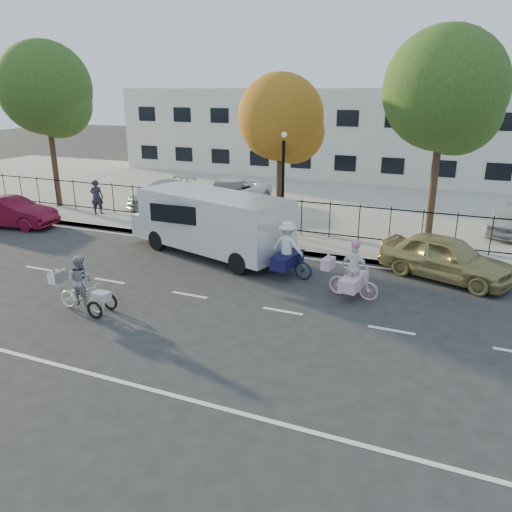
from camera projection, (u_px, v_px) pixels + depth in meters
The scene contains 22 objects.
ground at pixel (190, 295), 15.12m from camera, with size 120.00×120.00×0.00m, color #333334.
road_markings at pixel (190, 295), 15.12m from camera, with size 60.00×9.52×0.01m, color silver, non-canonical shape.
curb at pixel (255, 247), 19.51m from camera, with size 60.00×0.10×0.15m, color #A8A399.
sidewalk at pixel (265, 240), 20.43m from camera, with size 60.00×2.20×0.15m, color #A8A399.
parking_lot at pixel (323, 198), 28.20m from camera, with size 60.00×15.60×0.15m, color #A8A399.
iron_fence at pixel (274, 214), 21.13m from camera, with size 58.00×0.06×1.50m, color black, non-canonical shape.
building at pixel (363, 132), 36.01m from camera, with size 34.00×10.00×6.00m, color silver.
lamppost at pixel (283, 164), 19.89m from camera, with size 0.36×0.36×4.33m.
street_sign at pixel (231, 200), 21.30m from camera, with size 0.85×0.06×1.80m.
zebra_trike at pixel (82, 290), 13.89m from camera, with size 1.88×0.71×1.62m.
unicorn_bike at pixel (353, 277), 14.75m from camera, with size 1.81×1.28×1.79m.
bull_bike at pixel (286, 254), 16.42m from camera, with size 2.08×1.44×1.90m.
white_van at pixel (211, 221), 18.49m from camera, with size 7.00×3.81×2.32m.
red_sedan at pixel (11, 212), 22.43m from camera, with size 1.43×4.09×1.35m, color maroon.
gold_sedan at pixel (446, 257), 16.24m from camera, with size 1.71×4.25×1.45m, color #9F9356.
pedestrian at pixel (97, 197), 24.08m from camera, with size 0.61×0.40×1.67m, color black.
lot_car_a at pixel (162, 193), 26.05m from camera, with size 1.72×4.24×1.23m, color #B3B7BC.
lot_car_b at pixel (228, 193), 25.67m from camera, with size 2.32×5.03×1.40m, color white.
lot_car_c at pixel (228, 197), 24.92m from camera, with size 1.43×4.11×1.35m, color #4C4D54.
tree_west at pixel (49, 93), 24.32m from camera, with size 4.49×4.49×8.24m.
tree_mid at pixel (284, 122), 20.87m from camera, with size 3.64×3.62×6.64m.
tree_east at pixel (448, 95), 18.06m from camera, with size 4.45×4.45×8.16m.
Camera 1 is at (7.29, -12.08, 5.93)m, focal length 35.00 mm.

